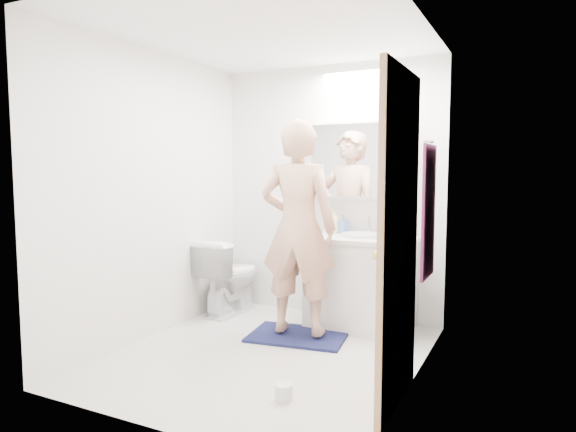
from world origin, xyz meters
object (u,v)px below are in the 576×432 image
Objects in this scene: toothbrush_cup at (397,231)px; soap_bottle_b at (344,224)px; toilet_paper_roll at (284,392)px; soap_bottle_a at (334,221)px; toilet at (230,276)px; medicine_cabinet at (357,160)px; vanity_cabinet at (361,285)px; person at (298,228)px.

soap_bottle_b is at bearing 177.74° from toothbrush_cup.
soap_bottle_a is at bearing 101.39° from toilet_paper_roll.
toilet is 1.17m from soap_bottle_a.
medicine_cabinet reaches higher than toothbrush_cup.
medicine_cabinet is 2.32m from toilet_paper_roll.
person reaches higher than vanity_cabinet.
toothbrush_cup is (0.39, -0.05, -0.63)m from medicine_cabinet.
toilet is at bearing -170.16° from toothbrush_cup.
person is at bearing -135.37° from toothbrush_cup.
toothbrush_cup is at bearing 0.97° from soap_bottle_a.
soap_bottle_a is (-0.32, 0.15, 0.54)m from vanity_cabinet.
soap_bottle_a is (-0.20, -0.06, -0.57)m from medicine_cabinet.
soap_bottle_a reaches higher than toilet.
person is 0.65m from soap_bottle_a.
vanity_cabinet is 1.14m from medicine_cabinet.
soap_bottle_b is at bearing -111.07° from person.
toothbrush_cup reaches higher than toilet_paper_roll.
toilet is 3.34× the size of soap_bottle_a.
soap_bottle_b reaches higher than toilet.
soap_bottle_a reaches higher than toilet_paper_roll.
vanity_cabinet is 1.02× the size of medicine_cabinet.
medicine_cabinet is at bearing 119.76° from vanity_cabinet.
medicine_cabinet is 0.50× the size of person.
vanity_cabinet is 1.21× the size of toilet.
medicine_cabinet is at bearing -161.63° from toilet.
soap_bottle_b is (-0.23, 0.18, 0.52)m from vanity_cabinet.
vanity_cabinet is 0.51× the size of person.
soap_bottle_a is at bearing 154.70° from vanity_cabinet.
vanity_cabinet is at bearing 91.20° from toilet_paper_roll.
vanity_cabinet is 1.63m from toilet_paper_roll.
soap_bottle_b is (0.15, 0.67, -0.03)m from person.
toilet is at bearing 132.32° from toilet_paper_roll.
medicine_cabinet is 1.19× the size of toilet.
soap_bottle_a is 2.17× the size of toothbrush_cup.
toilet_paper_roll is at bearing -81.46° from soap_bottle_b.
person is at bearing 110.92° from toilet_paper_roll.
vanity_cabinet is 0.83m from person.
soap_bottle_a is at bearing -104.33° from person.
person is (-0.27, -0.70, -0.57)m from medicine_cabinet.
vanity_cabinet is 8.18× the size of toilet_paper_roll.
toothbrush_cup is (0.27, 0.16, 0.48)m from vanity_cabinet.
soap_bottle_b reaches higher than toothbrush_cup.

